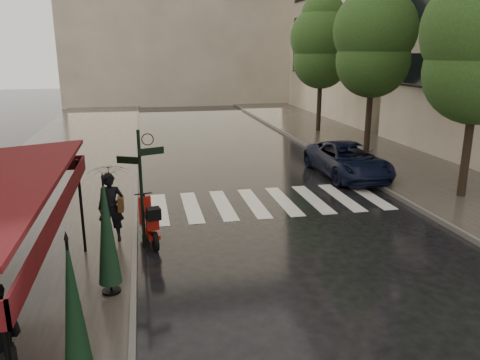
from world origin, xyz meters
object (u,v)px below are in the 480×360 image
object	(u,v)px
parked_car	(347,160)
parasol_back	(107,231)
pedestrian_with_umbrella	(109,179)
scooter	(150,223)
parasol_front	(74,316)

from	to	relation	value
parked_car	parasol_back	bearing A→B (deg)	-138.27
pedestrian_with_umbrella	scooter	size ratio (longest dim) A/B	1.41
parasol_front	parasol_back	bearing A→B (deg)	86.07
pedestrian_with_umbrella	parasol_front	bearing A→B (deg)	-90.06
parked_car	parasol_back	size ratio (longest dim) A/B	1.94
scooter	parasol_front	size ratio (longest dim) A/B	0.71
scooter	parasol_front	bearing A→B (deg)	-111.30
pedestrian_with_umbrella	scooter	world-z (taller)	pedestrian_with_umbrella
scooter	parasol_back	size ratio (longest dim) A/B	0.72
pedestrian_with_umbrella	parked_car	distance (m)	10.51
parked_car	parasol_back	world-z (taller)	parasol_back
pedestrian_with_umbrella	parasol_front	world-z (taller)	parasol_front
parked_car	parasol_back	distance (m)	12.10
parked_car	parasol_front	world-z (taller)	parasol_front
parked_car	parasol_front	distance (m)	14.57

